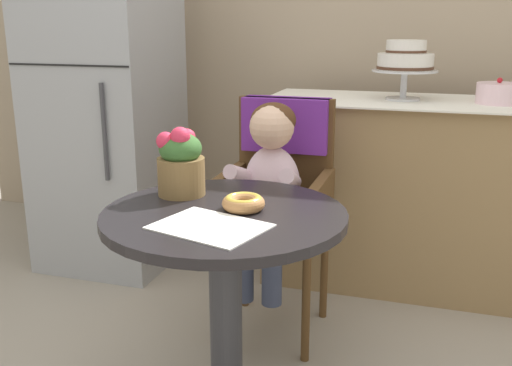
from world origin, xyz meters
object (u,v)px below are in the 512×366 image
object	(u,v)px
wicker_chair	(280,178)
donut_front	(243,202)
refrigerator	(106,103)
cafe_table	(225,278)
flower_vase	(181,161)
tiered_cake_stand	(405,61)
round_layer_cake	(498,93)
seated_child	(269,178)

from	to	relation	value
wicker_chair	donut_front	distance (m)	0.69
donut_front	refrigerator	world-z (taller)	refrigerator
cafe_table	wicker_chair	size ratio (longest dim) A/B	0.75
cafe_table	wicker_chair	bearing A→B (deg)	91.73
wicker_chair	flower_vase	bearing A→B (deg)	-112.11
wicker_chair	flower_vase	world-z (taller)	wicker_chair
tiered_cake_stand	round_layer_cake	bearing A→B (deg)	-1.56
round_layer_cake	refrigerator	bearing A→B (deg)	-174.24
cafe_table	seated_child	distance (m)	0.58
seated_child	tiered_cake_stand	bearing A→B (deg)	59.99
donut_front	flower_vase	world-z (taller)	flower_vase
donut_front	round_layer_cake	size ratio (longest dim) A/B	0.66
donut_front	flower_vase	size ratio (longest dim) A/B	0.57
tiered_cake_stand	donut_front	bearing A→B (deg)	-105.89
seated_child	tiered_cake_stand	size ratio (longest dim) A/B	2.42
cafe_table	tiered_cake_stand	xyz separation A→B (m)	(0.41, 1.30, 0.57)
donut_front	round_layer_cake	xyz separation A→B (m)	(0.77, 1.26, 0.20)
wicker_chair	seated_child	distance (m)	0.16
tiered_cake_stand	round_layer_cake	xyz separation A→B (m)	(0.41, -0.01, -0.13)
flower_vase	refrigerator	xyz separation A→B (m)	(-0.86, 0.98, 0.02)
refrigerator	flower_vase	bearing A→B (deg)	-48.71
seated_child	donut_front	xyz separation A→B (m)	(0.07, -0.52, 0.07)
cafe_table	donut_front	xyz separation A→B (m)	(0.05, 0.03, 0.24)
wicker_chair	refrigerator	bearing A→B (deg)	153.00
flower_vase	round_layer_cake	distance (m)	1.55
wicker_chair	donut_front	size ratio (longest dim) A/B	7.55
flower_vase	round_layer_cake	size ratio (longest dim) A/B	1.17
wicker_chair	seated_child	world-z (taller)	seated_child
donut_front	flower_vase	xyz separation A→B (m)	(-0.24, 0.09, 0.09)
flower_vase	tiered_cake_stand	bearing A→B (deg)	63.02
cafe_table	refrigerator	bearing A→B (deg)	133.67
donut_front	refrigerator	size ratio (longest dim) A/B	0.07
donut_front	round_layer_cake	world-z (taller)	round_layer_cake
cafe_table	tiered_cake_stand	world-z (taller)	tiered_cake_stand
donut_front	refrigerator	bearing A→B (deg)	135.75
seated_child	flower_vase	distance (m)	0.49
tiered_cake_stand	round_layer_cake	size ratio (longest dim) A/B	1.57
tiered_cake_stand	refrigerator	bearing A→B (deg)	-172.20
round_layer_cake	cafe_table	bearing A→B (deg)	-122.56
wicker_chair	donut_front	world-z (taller)	wicker_chair
donut_front	cafe_table	bearing A→B (deg)	-149.58
wicker_chair	donut_front	xyz separation A→B (m)	(0.07, -0.68, 0.10)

